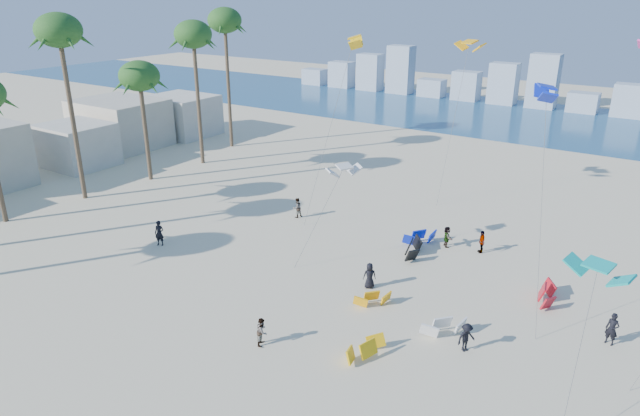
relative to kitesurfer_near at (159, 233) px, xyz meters
The scene contains 10 objects.
ground 15.73m from the kitesurfer_near, 54.72° to the right, with size 220.00×220.00×0.00m, color beige.
ocean 59.88m from the kitesurfer_near, 81.29° to the left, with size 220.00×220.00×0.00m, color navy.
kitesurfer_near is the anchor object (origin of this frame).
kitesurfer_mid 15.27m from the kitesurfer_near, 21.47° to the right, with size 0.76×0.60×1.57m, color gray.
kitesurfers_far 19.32m from the kitesurfer_near, 20.67° to the left, with size 25.20×13.20×1.83m.
grounded_kites 19.97m from the kitesurfer_near, 14.35° to the left, with size 11.85×17.71×1.00m.
flying_kites 26.60m from the kitesurfer_near, 25.44° to the left, with size 33.98×28.70×15.52m.
palm_row 17.46m from the kitesurfer_near, 165.50° to the left, with size 7.74×44.80×16.00m.
beachfront_buildings 25.95m from the kitesurfer_near, 162.01° to the left, with size 11.50×43.00×6.00m.
distant_skyline 69.66m from the kitesurfer_near, 83.50° to the left, with size 85.00×3.00×8.40m.
Camera 1 is at (21.77, -12.31, 17.69)m, focal length 31.71 mm.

